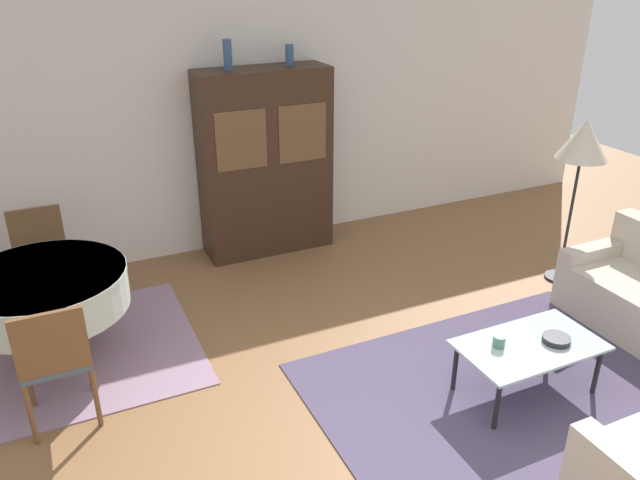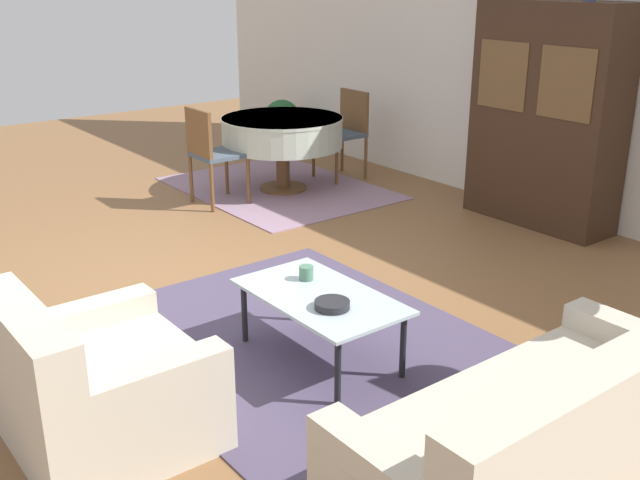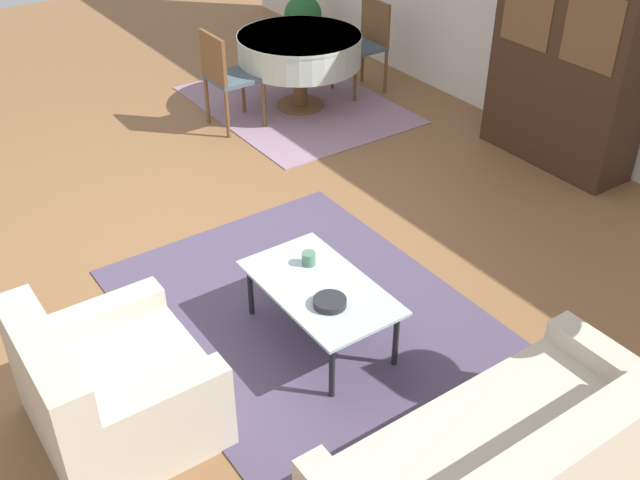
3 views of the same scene
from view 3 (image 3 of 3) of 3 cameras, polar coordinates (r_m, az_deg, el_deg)
name	(u,v)px [view 3 (image 3 of 3)]	position (r m, az deg, el deg)	size (l,w,h in m)	color
ground_plane	(195,254)	(5.60, -9.50, -1.03)	(14.00, 14.00, 0.00)	brown
area_rug	(315,324)	(4.88, -0.38, -6.40)	(2.76, 1.99, 0.01)	#4C425B
dining_rug	(296,104)	(7.90, -1.85, 10.29)	(2.28, 1.71, 0.01)	gray
couch	(508,474)	(3.77, 14.15, -16.94)	(0.82, 1.81, 0.81)	beige
armchair	(111,390)	(4.19, -15.64, -10.93)	(0.95, 0.87, 0.78)	beige
coffee_table	(320,291)	(4.54, 0.00, -3.90)	(1.03, 0.59, 0.41)	black
display_cabinet	(571,55)	(6.76, 18.56, 13.19)	(1.34, 0.48, 1.92)	#382316
dining_table	(300,50)	(7.62, -1.57, 14.29)	(1.23, 1.23, 0.75)	brown
dining_chair_near	(226,73)	(7.25, -7.19, 12.49)	(0.44, 0.44, 0.93)	brown
dining_chair_far	(366,40)	(8.10, 3.52, 15.00)	(0.44, 0.44, 0.93)	brown
cup	(309,258)	(4.67, -0.87, -1.41)	(0.09, 0.09, 0.09)	#4C7A60
bowl	(330,302)	(4.36, 0.76, -4.75)	(0.20, 0.20, 0.04)	#232328
potted_plant	(303,19)	(9.36, -1.30, 16.50)	(0.45, 0.45, 0.64)	#4C4C51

